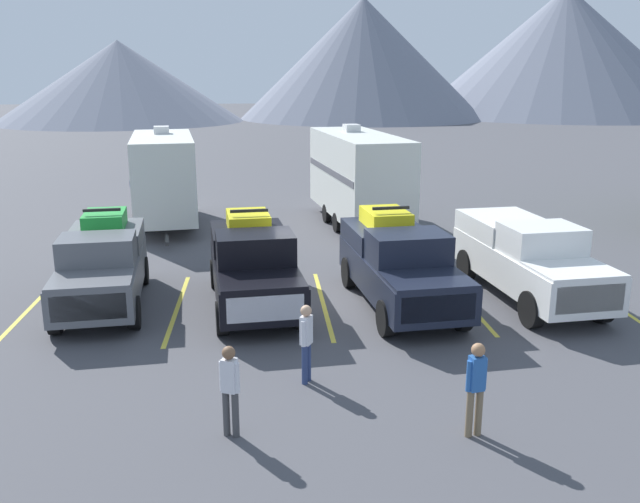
{
  "coord_description": "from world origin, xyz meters",
  "views": [
    {
      "loc": [
        -1.57,
        -17.58,
        6.09
      ],
      "look_at": [
        0.0,
        0.5,
        1.2
      ],
      "focal_mm": 37.47,
      "sensor_mm": 36.0,
      "label": 1
    }
  ],
  "objects": [
    {
      "name": "ground_plane",
      "position": [
        0.0,
        0.0,
        0.0
      ],
      "size": [
        240.0,
        240.0,
        0.0
      ],
      "primitive_type": "plane",
      "color": "#47474C"
    },
    {
      "name": "pickup_truck_a",
      "position": [
        -5.9,
        0.03,
        1.13
      ],
      "size": [
        2.56,
        5.5,
        2.48
      ],
      "color": "#595B60",
      "rests_on": "ground"
    },
    {
      "name": "pickup_truck_b",
      "position": [
        -1.87,
        -0.31,
        1.13
      ],
      "size": [
        2.66,
        5.67,
        2.45
      ],
      "color": "black",
      "rests_on": "ground"
    },
    {
      "name": "pickup_truck_c",
      "position": [
        2.01,
        -0.67,
        1.17
      ],
      "size": [
        2.67,
        5.81,
        2.52
      ],
      "color": "black",
      "rests_on": "ground"
    },
    {
      "name": "pickup_truck_d",
      "position": [
        5.65,
        -0.41,
        1.17
      ],
      "size": [
        2.68,
        6.06,
        2.2
      ],
      "color": "white",
      "rests_on": "ground"
    },
    {
      "name": "lot_stripe_a",
      "position": [
        -7.83,
        -0.5,
        0.0
      ],
      "size": [
        0.12,
        5.5,
        0.01
      ],
      "primitive_type": "cube",
      "color": "gold",
      "rests_on": "ground"
    },
    {
      "name": "lot_stripe_b",
      "position": [
        -3.92,
        -0.5,
        0.0
      ],
      "size": [
        0.12,
        5.5,
        0.01
      ],
      "primitive_type": "cube",
      "color": "gold",
      "rests_on": "ground"
    },
    {
      "name": "lot_stripe_c",
      "position": [
        0.0,
        -0.5,
        0.0
      ],
      "size": [
        0.12,
        5.5,
        0.01
      ],
      "primitive_type": "cube",
      "color": "gold",
      "rests_on": "ground"
    },
    {
      "name": "lot_stripe_d",
      "position": [
        3.92,
        -0.5,
        0.0
      ],
      "size": [
        0.12,
        5.5,
        0.01
      ],
      "primitive_type": "cube",
      "color": "gold",
      "rests_on": "ground"
    },
    {
      "name": "lot_stripe_e",
      "position": [
        7.83,
        -0.5,
        0.0
      ],
      "size": [
        0.12,
        5.5,
        0.01
      ],
      "primitive_type": "cube",
      "color": "gold",
      "rests_on": "ground"
    },
    {
      "name": "camper_trailer_a",
      "position": [
        -5.51,
        9.53,
        2.08
      ],
      "size": [
        3.15,
        7.63,
        3.95
      ],
      "color": "silver",
      "rests_on": "ground"
    },
    {
      "name": "camper_trailer_b",
      "position": [
        2.28,
        8.88,
        2.11
      ],
      "size": [
        3.37,
        8.77,
        4.02
      ],
      "color": "silver",
      "rests_on": "ground"
    },
    {
      "name": "person_a",
      "position": [
        -0.77,
        -5.2,
        0.95
      ],
      "size": [
        0.28,
        0.33,
        1.65
      ],
      "color": "navy",
      "rests_on": "ground"
    },
    {
      "name": "person_b",
      "position": [
        -2.2,
        -7.16,
        0.96
      ],
      "size": [
        0.35,
        0.27,
        1.67
      ],
      "color": "#3F3F42",
      "rests_on": "ground"
    },
    {
      "name": "person_c",
      "position": [
        1.96,
        -7.51,
        0.99
      ],
      "size": [
        0.37,
        0.25,
        1.72
      ],
      "color": "#726047",
      "rests_on": "ground"
    },
    {
      "name": "mountain_ridge",
      "position": [
        6.24,
        77.14,
        8.12
      ],
      "size": [
        139.77,
        44.5,
        17.8
      ],
      "color": "slate",
      "rests_on": "ground"
    }
  ]
}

